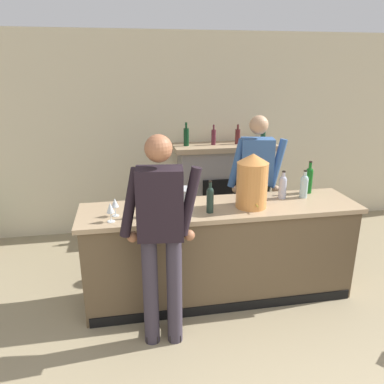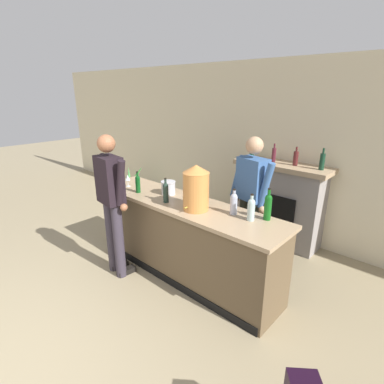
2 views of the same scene
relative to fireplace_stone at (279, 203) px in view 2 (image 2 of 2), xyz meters
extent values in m
cube|color=beige|center=(-0.55, 0.26, 0.73)|extent=(12.00, 0.07, 2.75)
cube|color=brown|center=(-0.48, -1.66, -0.17)|extent=(2.66, 0.60, 0.96)
cube|color=tan|center=(-0.48, -1.66, 0.33)|extent=(2.73, 0.67, 0.04)
cube|color=black|center=(-0.48, -1.97, -0.60)|extent=(2.61, 0.01, 0.10)
cube|color=gray|center=(0.00, 0.01, -0.05)|extent=(1.26, 0.44, 1.20)
cube|color=black|center=(0.00, -0.23, -0.20)|extent=(0.69, 0.02, 0.77)
cube|color=tan|center=(0.00, -0.01, 0.59)|extent=(1.42, 0.52, 0.07)
cylinder|color=#0D3419|center=(-0.54, -0.01, 0.74)|extent=(0.07, 0.07, 0.24)
cylinder|color=#0D3419|center=(-0.54, -0.01, 0.90)|extent=(0.03, 0.03, 0.08)
cylinder|color=#531D29|center=(-0.16, -0.01, 0.73)|extent=(0.06, 0.06, 0.21)
cylinder|color=#531D29|center=(-0.16, -0.01, 0.86)|extent=(0.02, 0.02, 0.07)
cylinder|color=#511D1D|center=(0.18, -0.01, 0.73)|extent=(0.07, 0.07, 0.20)
cylinder|color=#511D1D|center=(0.18, -0.01, 0.86)|extent=(0.03, 0.03, 0.07)
cylinder|color=#133423|center=(0.55, -0.01, 0.74)|extent=(0.07, 0.07, 0.22)
cylinder|color=#133423|center=(0.55, -0.01, 0.88)|extent=(0.03, 0.03, 0.07)
cylinder|color=#52464C|center=(-3.22, -0.32, -0.51)|extent=(0.34, 0.34, 0.27)
cylinder|color=#332319|center=(-3.22, -0.32, -0.39)|extent=(0.31, 0.31, 0.02)
cone|color=#3E964E|center=(-3.13, -0.32, -0.20)|extent=(0.13, 0.23, 0.33)
cone|color=green|center=(-3.32, -0.21, -0.15)|extent=(0.35, 0.33, 0.45)
cone|color=#428C45|center=(-3.29, -0.43, -0.14)|extent=(0.29, 0.25, 0.45)
cylinder|color=#352F3A|center=(-1.02, -2.26, -0.15)|extent=(0.13, 0.13, 0.99)
cube|color=black|center=(-1.02, -2.19, -0.61)|extent=(0.13, 0.25, 0.07)
cylinder|color=#352F3A|center=(-1.22, -2.23, -0.15)|extent=(0.13, 0.13, 0.99)
cube|color=black|center=(-1.21, -2.16, -0.61)|extent=(0.13, 0.25, 0.07)
cube|color=black|center=(-1.12, -2.24, 0.63)|extent=(0.38, 0.26, 0.57)
cylinder|color=black|center=(-0.89, -2.25, 0.64)|extent=(0.20, 0.08, 0.57)
sphere|color=#975D3D|center=(-0.89, -2.23, 0.34)|extent=(0.09, 0.09, 0.09)
cylinder|color=black|center=(-1.35, -2.20, 0.64)|extent=(0.20, 0.08, 0.57)
sphere|color=#975D3D|center=(-1.35, -2.18, 0.34)|extent=(0.09, 0.09, 0.09)
sphere|color=#975D3D|center=(-1.12, -2.24, 1.07)|extent=(0.21, 0.21, 0.21)
cylinder|color=#2A2D25|center=(0.00, -1.01, -0.14)|extent=(0.13, 0.13, 1.01)
cube|color=black|center=(-0.01, -1.08, -0.61)|extent=(0.15, 0.26, 0.07)
cylinder|color=#2A2D25|center=(0.20, -1.05, -0.14)|extent=(0.13, 0.13, 1.01)
cube|color=black|center=(0.18, -1.12, -0.61)|extent=(0.15, 0.26, 0.07)
cube|color=#375D97|center=(0.10, -1.03, 0.63)|extent=(0.40, 0.29, 0.52)
cylinder|color=#375D97|center=(-0.13, -1.00, 0.61)|extent=(0.20, 0.08, 0.57)
sphere|color=tan|center=(-0.13, -1.02, 0.31)|extent=(0.09, 0.09, 0.09)
cylinder|color=#375D97|center=(0.32, -1.10, 0.61)|extent=(0.20, 0.08, 0.57)
sphere|color=tan|center=(0.32, -1.12, 0.31)|extent=(0.09, 0.09, 0.09)
sphere|color=tan|center=(0.10, -1.03, 1.04)|extent=(0.21, 0.21, 0.21)
cylinder|color=#CE823F|center=(-0.20, -1.73, 0.57)|extent=(0.30, 0.30, 0.44)
cone|color=#CE823F|center=(-0.20, -1.73, 0.84)|extent=(0.30, 0.30, 0.09)
cylinder|color=#B29333|center=(-0.20, -1.90, 0.42)|extent=(0.02, 0.04, 0.02)
cylinder|color=silver|center=(-0.82, -1.57, 0.44)|extent=(0.18, 0.18, 0.16)
cylinder|color=silver|center=(-0.82, -1.57, 0.52)|extent=(0.19, 0.19, 0.01)
cylinder|color=#1F3229|center=(-0.62, -1.80, 0.46)|extent=(0.07, 0.07, 0.21)
sphere|color=#1F3229|center=(-0.62, -1.80, 0.57)|extent=(0.06, 0.06, 0.06)
cylinder|color=#1F3229|center=(-0.62, -1.80, 0.61)|extent=(0.03, 0.03, 0.08)
cylinder|color=black|center=(-0.62, -1.80, 0.66)|extent=(0.03, 0.03, 0.01)
cylinder|color=#A1BCBD|center=(0.43, -1.57, 0.46)|extent=(0.08, 0.08, 0.20)
sphere|color=#A1BCBD|center=(0.43, -1.57, 0.56)|extent=(0.07, 0.07, 0.07)
cylinder|color=#A1BCBD|center=(0.43, -1.57, 0.59)|extent=(0.03, 0.03, 0.08)
cylinder|color=black|center=(0.43, -1.57, 0.64)|extent=(0.03, 0.03, 0.01)
cylinder|color=#0F4919|center=(-1.16, -1.80, 0.45)|extent=(0.06, 0.06, 0.20)
sphere|color=#0F4919|center=(-1.16, -1.80, 0.55)|extent=(0.06, 0.06, 0.06)
cylinder|color=#0F4919|center=(-1.16, -1.80, 0.59)|extent=(0.03, 0.03, 0.08)
cylinder|color=black|center=(-1.16, -1.80, 0.64)|extent=(0.03, 0.03, 0.01)
cylinder|color=#A0A6BD|center=(0.20, -1.55, 0.46)|extent=(0.08, 0.08, 0.20)
sphere|color=#A0A6BD|center=(0.20, -1.55, 0.56)|extent=(0.08, 0.08, 0.08)
cylinder|color=#A0A6BD|center=(0.20, -1.55, 0.59)|extent=(0.03, 0.03, 0.08)
cylinder|color=black|center=(0.20, -1.55, 0.64)|extent=(0.03, 0.03, 0.01)
cylinder|color=#115717|center=(0.55, -1.43, 0.48)|extent=(0.08, 0.08, 0.24)
sphere|color=#115717|center=(0.55, -1.43, 0.60)|extent=(0.07, 0.07, 0.07)
cylinder|color=#115717|center=(0.55, -1.43, 0.64)|extent=(0.03, 0.03, 0.09)
cylinder|color=black|center=(0.55, -1.43, 0.70)|extent=(0.03, 0.03, 0.01)
cylinder|color=silver|center=(-1.48, -1.73, 0.36)|extent=(0.06, 0.06, 0.01)
cylinder|color=silver|center=(-1.48, -1.73, 0.40)|extent=(0.01, 0.01, 0.08)
cone|color=silver|center=(-1.48, -1.73, 0.48)|extent=(0.07, 0.07, 0.08)
cylinder|color=silver|center=(-1.52, -1.86, 0.36)|extent=(0.07, 0.07, 0.01)
cylinder|color=silver|center=(-1.52, -1.86, 0.40)|extent=(0.01, 0.01, 0.08)
cone|color=silver|center=(-1.52, -1.86, 0.49)|extent=(0.07, 0.07, 0.09)
camera|label=1|loc=(-1.37, -4.96, 1.64)|focal=35.00mm
camera|label=2|loc=(1.92, -4.11, 1.66)|focal=28.00mm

